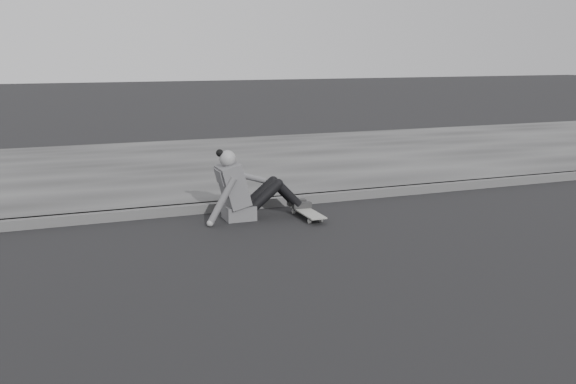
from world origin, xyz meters
name	(u,v)px	position (x,y,z in m)	size (l,w,h in m)	color
ground	(486,249)	(0.00, 0.00, 0.00)	(80.00, 80.00, 0.00)	black
curb	(369,193)	(0.00, 2.58, 0.06)	(24.00, 0.16, 0.12)	#474747
sidewalk	(291,160)	(0.00, 5.60, 0.06)	(24.00, 6.00, 0.12)	#3A3A3A
skateboard	(307,212)	(-1.25, 1.85, 0.07)	(0.20, 0.78, 0.09)	#A5A59F
seated_woman	(244,190)	(-1.98, 2.10, 0.36)	(1.38, 0.46, 0.88)	#4F4F51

